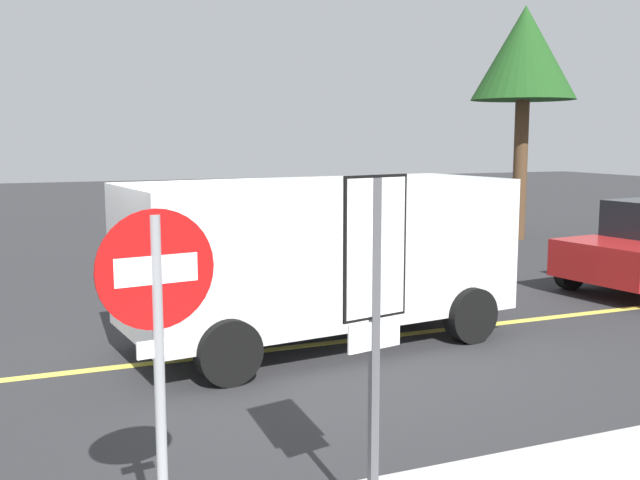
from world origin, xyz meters
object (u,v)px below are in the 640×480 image
object	(u,v)px
white_van	(323,250)
stop_sign	(158,327)
speed_limit_sign	(375,286)
tree_left_verge	(524,56)

from	to	relation	value
white_van	stop_sign	bearing A→B (deg)	-123.58
speed_limit_sign	white_van	world-z (taller)	speed_limit_sign
stop_sign	tree_left_verge	world-z (taller)	tree_left_verge
speed_limit_sign	tree_left_verge	xyz separation A→B (m)	(10.44, 12.04, 3.16)
speed_limit_sign	white_van	bearing A→B (deg)	71.67
stop_sign	speed_limit_sign	world-z (taller)	speed_limit_sign
speed_limit_sign	tree_left_verge	world-z (taller)	tree_left_verge
stop_sign	tree_left_verge	bearing A→B (deg)	45.12
stop_sign	white_van	size ratio (longest dim) A/B	0.43
speed_limit_sign	white_van	distance (m)	4.86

